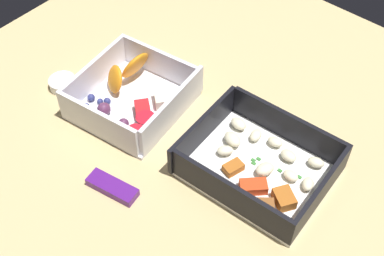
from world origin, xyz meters
The scene contains 5 objects.
table_surface centered at (0.00, 0.00, 1.00)cm, with size 80.00×80.00×2.00cm, color tan.
pasta_container centered at (-11.76, -0.92, 3.63)cm, with size 19.29×15.77×5.29cm.
fruit_bowl centered at (9.60, 1.47, 3.97)cm, with size 16.30×16.94×5.95cm.
candy_bar centered at (1.06, 13.82, 2.60)cm, with size 7.00×2.40×1.20cm, color #51197A.
paper_cup_liner centered at (20.70, 5.46, 2.77)cm, with size 4.14×4.14×1.53cm, color white.
Camera 1 is at (-32.13, 36.70, 59.63)cm, focal length 49.36 mm.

